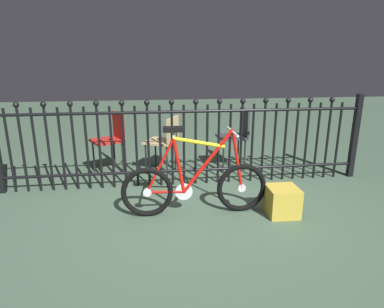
% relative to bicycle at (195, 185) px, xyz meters
% --- Properties ---
extents(ground_plane, '(20.00, 20.00, 0.00)m').
position_rel_bicycle_xyz_m(ground_plane, '(0.02, 0.11, -0.32)').
color(ground_plane, '#3D5341').
extents(iron_fence, '(4.57, 0.07, 1.12)m').
position_rel_bicycle_xyz_m(iron_fence, '(-0.05, 0.86, 0.26)').
color(iron_fence, black).
rests_on(iron_fence, ground).
extents(bicycle, '(1.50, 0.40, 0.93)m').
position_rel_bicycle_xyz_m(bicycle, '(0.00, 0.00, 0.00)').
color(bicycle, black).
rests_on(bicycle, ground).
extents(chair_tan, '(0.53, 0.53, 0.80)m').
position_rel_bicycle_xyz_m(chair_tan, '(-0.23, 1.35, 0.18)').
color(chair_tan, black).
rests_on(chair_tan, ground).
extents(chair_charcoal, '(0.41, 0.41, 0.87)m').
position_rel_bicycle_xyz_m(chair_charcoal, '(0.82, 1.43, 0.22)').
color(chair_charcoal, black).
rests_on(chair_charcoal, ground).
extents(chair_red, '(0.52, 0.52, 0.84)m').
position_rel_bicycle_xyz_m(chair_red, '(-0.97, 1.46, 0.21)').
color(chair_red, black).
rests_on(chair_red, ground).
extents(display_crate, '(0.32, 0.32, 0.30)m').
position_rel_bicycle_xyz_m(display_crate, '(0.89, -0.14, -0.17)').
color(display_crate, '#B29933').
rests_on(display_crate, ground).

